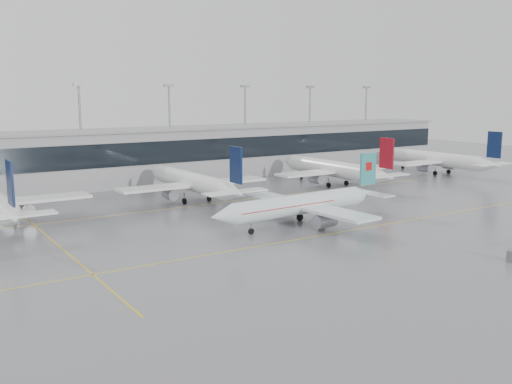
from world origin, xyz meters
TOP-DOWN VIEW (x-y plane):
  - ground at (0.00, 0.00)m, footprint 320.00×320.00m
  - taxi_line_main at (0.00, 0.00)m, footprint 120.00×0.25m
  - taxi_line_north at (0.00, 30.00)m, footprint 120.00×0.25m
  - taxi_line_cross at (-30.00, 15.00)m, footprint 0.25×60.00m
  - terminal at (0.00, 62.00)m, footprint 180.00×15.00m
  - terminal_glass at (0.00, 54.45)m, footprint 180.00×0.20m
  - terminal_roof at (0.00, 62.00)m, footprint 182.00×16.00m
  - light_masts at (0.00, 68.00)m, footprint 156.40×1.00m
  - air_canada_jet at (5.82, 6.79)m, footprint 34.14×26.71m
  - parked_jet_c at (-0.00, 33.69)m, footprint 29.64×36.96m
  - parked_jet_d at (35.00, 33.69)m, footprint 29.64×36.96m
  - parked_jet_e at (70.00, 33.69)m, footprint 29.64×36.96m

SIDE VIEW (x-z plane):
  - ground at x=0.00m, z-range 0.00..0.00m
  - taxi_line_main at x=0.00m, z-range 0.00..0.01m
  - taxi_line_north at x=0.00m, z-range 0.00..0.01m
  - taxi_line_cross at x=-30.00m, z-range 0.00..0.01m
  - air_canada_jet at x=5.82m, z-range -1.95..8.51m
  - parked_jet_c at x=0.00m, z-range -2.15..9.57m
  - parked_jet_d at x=35.00m, z-range -2.15..9.57m
  - parked_jet_e at x=70.00m, z-range -2.15..9.57m
  - terminal at x=0.00m, z-range 0.00..12.00m
  - terminal_glass at x=0.00m, z-range 5.00..10.00m
  - terminal_roof at x=0.00m, z-range 12.00..12.40m
  - light_masts at x=0.00m, z-range 2.04..24.64m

